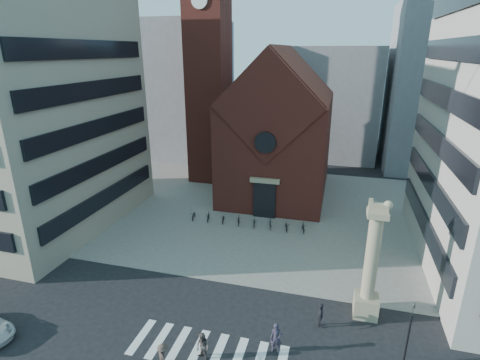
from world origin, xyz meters
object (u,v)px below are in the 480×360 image
lion_column (370,272)px  scooter_0 (194,215)px  pedestrian_0 (276,338)px  pedestrian_1 (203,347)px  traffic_light (409,332)px  pedestrian_2 (320,316)px

lion_column → scooter_0: bearing=146.7°
pedestrian_0 → scooter_0: size_ratio=1.22×
pedestrian_1 → traffic_light: bearing=39.8°
scooter_0 → traffic_light: bearing=-50.5°
pedestrian_0 → pedestrian_2: bearing=44.3°
pedestrian_0 → pedestrian_1: 4.44m
pedestrian_0 → pedestrian_1: (-4.07, -1.77, -0.07)m
traffic_light → pedestrian_2: 5.52m
traffic_light → pedestrian_1: 11.88m
lion_column → scooter_0: size_ratio=5.37×
pedestrian_0 → pedestrian_2: (2.45, 2.90, -0.12)m
pedestrian_2 → scooter_0: size_ratio=1.08×
lion_column → traffic_light: lion_column is taller
traffic_light → pedestrian_0: traffic_light is taller
scooter_0 → lion_column: bearing=-45.3°
pedestrian_0 → pedestrian_1: bearing=-162.1°
pedestrian_0 → lion_column: bearing=36.9°
lion_column → scooter_0: lion_column is taller
lion_column → pedestrian_1: 11.91m
pedestrian_0 → scooter_0: 20.18m
pedestrian_1 → scooter_0: bearing=139.8°
pedestrian_1 → scooter_0: (-7.80, 18.08, -0.44)m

